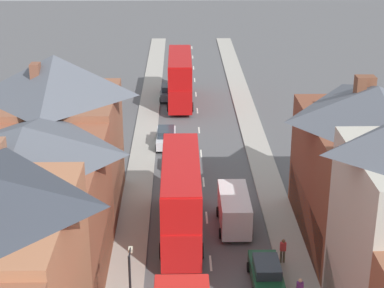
# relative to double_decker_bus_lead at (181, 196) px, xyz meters

# --- Properties ---
(pavement_left) EXTENTS (2.20, 104.00, 0.14)m
(pavement_left) POSITION_rel_double_decker_bus_lead_xyz_m (-3.29, 10.34, -2.75)
(pavement_left) COLOR #A8A399
(pavement_left) RESTS_ON ground
(pavement_right) EXTENTS (2.20, 104.00, 0.14)m
(pavement_right) POSITION_rel_double_decker_bus_lead_xyz_m (6.91, 10.34, -2.75)
(pavement_right) COLOR #A8A399
(pavement_right) RESTS_ON ground
(centre_line_dashes) EXTENTS (0.14, 97.80, 0.01)m
(centre_line_dashes) POSITION_rel_double_decker_bus_lead_xyz_m (1.81, 8.34, -2.81)
(centre_line_dashes) COLOR silver
(centre_line_dashes) RESTS_ON ground
(double_decker_bus_lead) EXTENTS (2.74, 10.80, 5.30)m
(double_decker_bus_lead) POSITION_rel_double_decker_bus_lead_xyz_m (0.00, 0.00, 0.00)
(double_decker_bus_lead) COLOR red
(double_decker_bus_lead) RESTS_ON ground
(double_decker_bus_far_approaching) EXTENTS (2.74, 10.80, 5.30)m
(double_decker_bus_far_approaching) POSITION_rel_double_decker_bus_lead_xyz_m (0.00, 29.12, 0.00)
(double_decker_bus_far_approaching) COLOR #B70F0F
(double_decker_bus_far_approaching) RESTS_ON ground
(car_near_silver) EXTENTS (1.90, 4.09, 1.71)m
(car_near_silver) POSITION_rel_double_decker_bus_lead_xyz_m (-1.29, 30.40, -1.96)
(car_near_silver) COLOR #4C515B
(car_near_silver) RESTS_ON ground
(car_parked_left_a) EXTENTS (1.90, 4.40, 1.65)m
(car_parked_left_a) POSITION_rel_double_decker_bus_lead_xyz_m (0.01, 10.65, -1.99)
(car_parked_left_a) COLOR maroon
(car_parked_left_a) RESTS_ON ground
(car_parked_right_a) EXTENTS (1.90, 4.35, 1.62)m
(car_parked_right_a) POSITION_rel_double_decker_bus_lead_xyz_m (4.91, -6.06, -2.00)
(car_parked_right_a) COLOR #144728
(car_parked_right_a) RESTS_ON ground
(car_parked_left_b) EXTENTS (1.90, 4.56, 1.69)m
(car_parked_left_b) POSITION_rel_double_decker_bus_lead_xyz_m (-1.29, 16.32, -1.97)
(car_parked_left_b) COLOR silver
(car_parked_left_b) RESTS_ON ground
(delivery_van) EXTENTS (2.20, 5.20, 2.41)m
(delivery_van) POSITION_rel_double_decker_bus_lead_xyz_m (3.61, 0.99, -1.48)
(delivery_van) COLOR white
(delivery_van) RESTS_ON ground
(pedestrian_far_left) EXTENTS (0.36, 0.22, 1.61)m
(pedestrian_far_left) POSITION_rel_double_decker_bus_lead_xyz_m (6.20, -3.87, -1.78)
(pedestrian_far_left) COLOR brown
(pedestrian_far_left) RESTS_ON pavement_right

